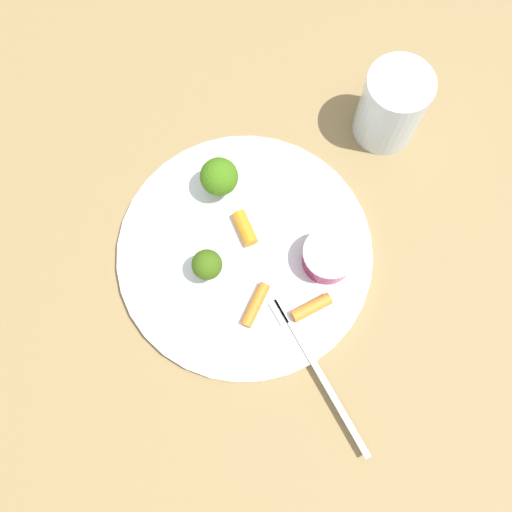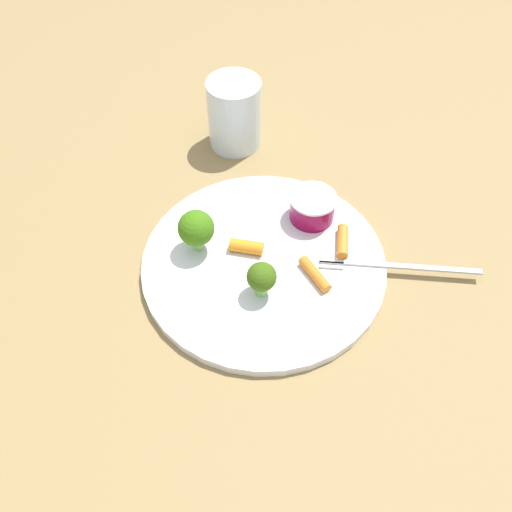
# 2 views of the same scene
# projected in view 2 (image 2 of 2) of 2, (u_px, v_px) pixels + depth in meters

# --- Properties ---
(ground_plane) EXTENTS (2.40, 2.40, 0.00)m
(ground_plane) POSITION_uv_depth(u_px,v_px,m) (264.00, 267.00, 0.63)
(ground_plane) COLOR olive
(plate) EXTENTS (0.28, 0.28, 0.01)m
(plate) POSITION_uv_depth(u_px,v_px,m) (264.00, 263.00, 0.63)
(plate) COLOR white
(plate) RESTS_ON ground_plane
(sauce_cup) EXTENTS (0.06, 0.06, 0.03)m
(sauce_cup) POSITION_uv_depth(u_px,v_px,m) (312.00, 207.00, 0.65)
(sauce_cup) COLOR maroon
(sauce_cup) RESTS_ON plate
(broccoli_floret_0) EXTENTS (0.03, 0.03, 0.04)m
(broccoli_floret_0) POSITION_uv_depth(u_px,v_px,m) (259.00, 278.00, 0.58)
(broccoli_floret_0) COLOR #7EBF5F
(broccoli_floret_0) RESTS_ON plate
(broccoli_floret_1) EXTENTS (0.04, 0.04, 0.06)m
(broccoli_floret_1) POSITION_uv_depth(u_px,v_px,m) (196.00, 229.00, 0.61)
(broccoli_floret_1) COLOR #83C660
(broccoli_floret_1) RESTS_ON plate
(carrot_stick_0) EXTENTS (0.04, 0.02, 0.02)m
(carrot_stick_0) POSITION_uv_depth(u_px,v_px,m) (246.00, 247.00, 0.63)
(carrot_stick_0) COLOR orange
(carrot_stick_0) RESTS_ON plate
(carrot_stick_1) EXTENTS (0.04, 0.05, 0.01)m
(carrot_stick_1) POSITION_uv_depth(u_px,v_px,m) (315.00, 274.00, 0.60)
(carrot_stick_1) COLOR orange
(carrot_stick_1) RESTS_ON plate
(carrot_stick_2) EXTENTS (0.02, 0.04, 0.01)m
(carrot_stick_2) POSITION_uv_depth(u_px,v_px,m) (343.00, 241.00, 0.63)
(carrot_stick_2) COLOR orange
(carrot_stick_2) RESTS_ON plate
(fork) EXTENTS (0.18, 0.01, 0.00)m
(fork) POSITION_uv_depth(u_px,v_px,m) (397.00, 269.00, 0.61)
(fork) COLOR #B8B8B9
(fork) RESTS_ON plate
(drinking_glass) EXTENTS (0.07, 0.07, 0.10)m
(drinking_glass) POSITION_uv_depth(u_px,v_px,m) (234.00, 114.00, 0.73)
(drinking_glass) COLOR silver
(drinking_glass) RESTS_ON ground_plane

